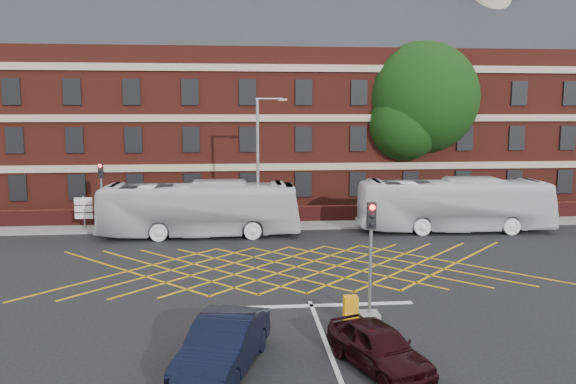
{
  "coord_description": "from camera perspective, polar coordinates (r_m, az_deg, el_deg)",
  "views": [
    {
      "loc": [
        -2.82,
        -24.23,
        7.49
      ],
      "look_at": [
        -0.45,
        1.5,
        3.76
      ],
      "focal_mm": 35.0,
      "sensor_mm": 36.0,
      "label": 1
    }
  ],
  "objects": [
    {
      "name": "utility_cabinet",
      "position": [
        20.57,
        6.37,
        -11.76
      ],
      "size": [
        0.5,
        0.39,
        0.96
      ],
      "primitive_type": "cube",
      "color": "orange",
      "rests_on": "ground"
    },
    {
      "name": "traffic_light_far",
      "position": [
        37.15,
        -18.36,
        -1.07
      ],
      "size": [
        0.7,
        0.7,
        4.27
      ],
      "color": "slate",
      "rests_on": "ground"
    },
    {
      "name": "victorian_building",
      "position": [
        46.33,
        -1.48,
        8.64
      ],
      "size": [
        51.0,
        12.17,
        20.4
      ],
      "color": "#5A1F17",
      "rests_on": "ground"
    },
    {
      "name": "bus_right",
      "position": [
        36.64,
        16.54,
        -1.26
      ],
      "size": [
        12.17,
        3.52,
        3.35
      ],
      "primitive_type": "imported",
      "rotation": [
        0.0,
        0.0,
        1.51
      ],
      "color": "silver",
      "rests_on": "ground"
    },
    {
      "name": "box_junction_hatching",
      "position": [
        27.42,
        0.86,
        -7.61
      ],
      "size": [
        8.22,
        8.22,
        0.02
      ],
      "primitive_type": "cube",
      "rotation": [
        0.0,
        0.0,
        0.79
      ],
      "color": "#CC990C",
      "rests_on": "ground"
    },
    {
      "name": "ground",
      "position": [
        25.51,
        1.34,
        -8.85
      ],
      "size": [
        120.0,
        120.0,
        0.0
      ],
      "primitive_type": "plane",
      "color": "black",
      "rests_on": "ground"
    },
    {
      "name": "car_maroon",
      "position": [
        17.2,
        9.2,
        -15.23
      ],
      "size": [
        2.88,
        4.26,
        1.35
      ],
      "primitive_type": "imported",
      "rotation": [
        0.0,
        0.0,
        0.36
      ],
      "color": "black",
      "rests_on": "ground"
    },
    {
      "name": "traffic_light_near",
      "position": [
        20.66,
        8.35,
        -7.96
      ],
      "size": [
        0.7,
        0.7,
        4.27
      ],
      "color": "slate",
      "rests_on": "ground"
    },
    {
      "name": "stop_line",
      "position": [
        22.21,
        2.4,
        -11.46
      ],
      "size": [
        8.0,
        0.3,
        0.02
      ],
      "primitive_type": "cube",
      "color": "silver",
      "rests_on": "ground"
    },
    {
      "name": "street_lamp",
      "position": [
        33.96,
        -2.95,
        0.26
      ],
      "size": [
        2.25,
        1.0,
        8.27
      ],
      "color": "slate",
      "rests_on": "ground"
    },
    {
      "name": "boundary_wall",
      "position": [
        37.97,
        -0.91,
        -2.31
      ],
      "size": [
        56.0,
        0.5,
        1.1
      ],
      "primitive_type": "cube",
      "color": "#4B1614",
      "rests_on": "ground"
    },
    {
      "name": "bus_left",
      "position": [
        34.12,
        -8.96,
        -1.72
      ],
      "size": [
        11.95,
        2.89,
        3.32
      ],
      "primitive_type": "imported",
      "rotation": [
        0.0,
        0.0,
        1.56
      ],
      "color": "silver",
      "rests_on": "ground"
    },
    {
      "name": "direction_signs",
      "position": [
        37.53,
        -20.04,
        -1.65
      ],
      "size": [
        1.1,
        0.16,
        2.2
      ],
      "color": "gray",
      "rests_on": "ground"
    },
    {
      "name": "car_navy",
      "position": [
        16.95,
        -6.6,
        -15.12
      ],
      "size": [
        3.0,
        5.04,
        1.57
      ],
      "primitive_type": "imported",
      "rotation": [
        0.0,
        0.0,
        -0.3
      ],
      "color": "black",
      "rests_on": "ground"
    },
    {
      "name": "deciduous_tree",
      "position": [
        43.45,
        13.36,
        8.49
      ],
      "size": [
        8.4,
        8.36,
        12.63
      ],
      "color": "black",
      "rests_on": "ground"
    },
    {
      "name": "far_pavement",
      "position": [
        37.09,
        -0.79,
        -3.34
      ],
      "size": [
        60.0,
        3.0,
        0.12
      ],
      "primitive_type": "cube",
      "color": "slate",
      "rests_on": "ground"
    }
  ]
}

